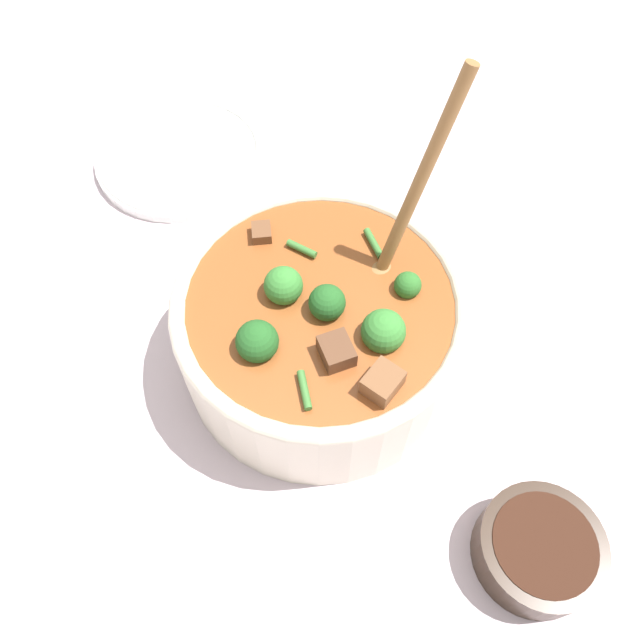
# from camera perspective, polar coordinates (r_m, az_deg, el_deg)

# --- Properties ---
(ground_plane) EXTENTS (4.00, 4.00, 0.00)m
(ground_plane) POSITION_cam_1_polar(r_m,az_deg,el_deg) (0.67, -0.00, -3.32)
(ground_plane) COLOR silver
(stew_bowl) EXTENTS (0.28, 0.28, 0.31)m
(stew_bowl) POSITION_cam_1_polar(r_m,az_deg,el_deg) (0.62, 0.03, -0.41)
(stew_bowl) COLOR beige
(stew_bowl) RESTS_ON ground_plane
(condiment_bowl) EXTENTS (0.11, 0.11, 0.05)m
(condiment_bowl) POSITION_cam_1_polar(r_m,az_deg,el_deg) (0.61, 19.36, -19.15)
(condiment_bowl) COLOR black
(condiment_bowl) RESTS_ON ground_plane
(empty_plate) EXTENTS (0.23, 0.23, 0.02)m
(empty_plate) POSITION_cam_1_polar(r_m,az_deg,el_deg) (0.87, -12.53, 14.58)
(empty_plate) COLOR white
(empty_plate) RESTS_ON ground_plane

